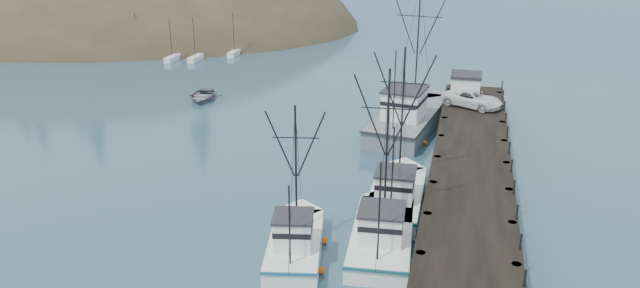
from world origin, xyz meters
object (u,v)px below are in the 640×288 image
object	(u,v)px
pier_shed	(465,87)
pickup_truck	(472,99)
pier	(471,163)
trawler_near	(382,232)
trawler_mid	(296,241)
motorboat	(203,99)
trawler_far	(397,194)
work_vessel	(410,116)

from	to	relation	value
pier_shed	pickup_truck	xyz separation A→B (m)	(0.77, -2.00, -0.61)
pier	pickup_truck	bearing A→B (deg)	90.69
trawler_near	pier_shed	size ratio (longest dim) A/B	3.63
trawler_mid	pier_shed	distance (m)	31.04
motorboat	pickup_truck	bearing A→B (deg)	-16.74
trawler_mid	trawler_far	bearing A→B (deg)	57.73
trawler_near	pickup_truck	xyz separation A→B (m)	(5.13, 25.07, 1.99)
pier	trawler_far	world-z (taller)	trawler_far
trawler_mid	motorboat	xyz separation A→B (m)	(-19.28, 29.77, -0.82)
work_vessel	pier	bearing A→B (deg)	-63.55
pickup_truck	work_vessel	bearing A→B (deg)	133.55
trawler_near	trawler_mid	xyz separation A→B (m)	(-5.08, -2.39, -0.00)
trawler_far	trawler_mid	bearing A→B (deg)	-122.27
trawler_mid	work_vessel	world-z (taller)	work_vessel
pier	work_vessel	world-z (taller)	work_vessel
trawler_near	pickup_truck	distance (m)	25.67
trawler_mid	motorboat	bearing A→B (deg)	122.93
pier_shed	motorboat	size ratio (longest dim) A/B	0.58
pier_shed	trawler_near	bearing A→B (deg)	-99.15
pier_shed	trawler_far	bearing A→B (deg)	-101.17
pier	pickup_truck	distance (m)	14.08
trawler_far	work_vessel	size ratio (longest dim) A/B	0.69
trawler_far	pickup_truck	xyz separation A→B (m)	(4.94, 19.11, 1.98)
work_vessel	pickup_truck	size ratio (longest dim) A/B	2.93
trawler_near	pickup_truck	bearing A→B (deg)	78.44
pier_shed	motorboat	bearing A→B (deg)	179.37
trawler_near	work_vessel	xyz separation A→B (m)	(-0.70, 23.09, 0.41)
pier	trawler_near	xyz separation A→B (m)	(-5.30, -11.04, -0.87)
pier	pier_shed	xyz separation A→B (m)	(-0.94, 16.04, 1.73)
pier	trawler_mid	bearing A→B (deg)	-127.71
work_vessel	pier_shed	bearing A→B (deg)	38.20
trawler_near	pier_shed	distance (m)	27.55
trawler_mid	motorboat	world-z (taller)	trawler_mid
work_vessel	motorboat	world-z (taller)	work_vessel
pickup_truck	trawler_mid	bearing A→B (deg)	-175.61
trawler_near	pier_shed	world-z (taller)	trawler_near
pier	pier_shed	world-z (taller)	pier_shed
trawler_mid	trawler_far	distance (m)	9.87
trawler_far	work_vessel	distance (m)	17.16
pier	pickup_truck	xyz separation A→B (m)	(-0.17, 14.04, 1.11)
trawler_near	trawler_far	xyz separation A→B (m)	(0.19, 5.96, 0.00)
pickup_truck	trawler_far	bearing A→B (deg)	-169.71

